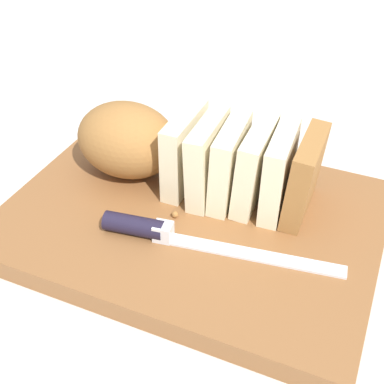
{
  "coord_description": "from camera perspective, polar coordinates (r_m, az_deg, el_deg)",
  "views": [
    {
      "loc": [
        0.2,
        -0.43,
        0.42
      ],
      "look_at": [
        0.0,
        0.0,
        0.06
      ],
      "focal_mm": 49.06,
      "sensor_mm": 36.0,
      "label": 1
    }
  ],
  "objects": [
    {
      "name": "bread_knife",
      "position": [
        0.58,
        -3.4,
        -4.35
      ],
      "size": [
        0.26,
        0.06,
        0.02
      ],
      "rotation": [
        0.0,
        0.0,
        0.16
      ],
      "color": "silver",
      "rests_on": "cutting_board"
    },
    {
      "name": "cutting_board",
      "position": [
        0.62,
        0.0,
        -3.13
      ],
      "size": [
        0.44,
        0.33,
        0.03
      ],
      "primitive_type": "cube",
      "rotation": [
        0.0,
        0.0,
        0.03
      ],
      "color": "brown",
      "rests_on": "ground_plane"
    },
    {
      "name": "crumb_near_loaf",
      "position": [
        0.61,
        -1.88,
        -2.45
      ],
      "size": [
        0.01,
        0.01,
        0.01
      ],
      "primitive_type": "sphere",
      "color": "#996633",
      "rests_on": "cutting_board"
    },
    {
      "name": "bread_loaf",
      "position": [
        0.63,
        -0.85,
        4.37
      ],
      "size": [
        0.31,
        0.12,
        0.1
      ],
      "rotation": [
        0.0,
        0.0,
        0.08
      ],
      "color": "#996633",
      "rests_on": "cutting_board"
    },
    {
      "name": "ground_plane",
      "position": [
        0.63,
        0.0,
        -4.02
      ],
      "size": [
        3.0,
        3.0,
        0.0
      ],
      "primitive_type": "plane",
      "color": "beige"
    },
    {
      "name": "crumb_near_knife",
      "position": [
        0.59,
        -3.58,
        -3.49
      ],
      "size": [
        0.01,
        0.01,
        0.01
      ],
      "primitive_type": "sphere",
      "color": "#996633",
      "rests_on": "cutting_board"
    }
  ]
}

